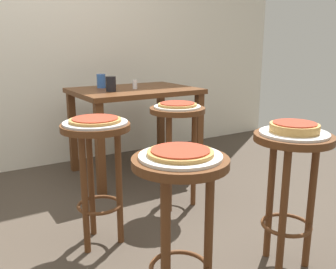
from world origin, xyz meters
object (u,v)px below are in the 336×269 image
at_px(stool_foreground, 180,204).
at_px(serving_plate_foreground, 180,156).
at_px(cup_far_edge, 101,81).
at_px(stool_rear, 177,135).
at_px(pizza_rear, 177,104).
at_px(serving_plate_middle, 294,133).
at_px(serving_plate_rear, 177,107).
at_px(stool_leftside, 97,157).
at_px(serving_plate_leftside, 95,123).
at_px(pizza_foreground, 180,152).
at_px(pizza_leftside, 95,120).
at_px(stool_middle, 291,172).
at_px(dining_table, 134,102).
at_px(condiment_shaker, 135,84).
at_px(pizza_middle, 294,127).
at_px(cup_near_edge, 111,84).

distance_m(stool_foreground, serving_plate_foreground, 0.19).
distance_m(serving_plate_foreground, cup_far_edge, 1.98).
relative_size(stool_rear, cup_far_edge, 5.94).
xyz_separation_m(serving_plate_foreground, pizza_rear, (0.61, 0.94, 0.02)).
height_order(stool_foreground, serving_plate_middle, serving_plate_middle).
bearing_deg(serving_plate_middle, serving_plate_rear, 93.52).
distance_m(stool_leftside, serving_plate_leftside, 0.19).
xyz_separation_m(pizza_foreground, pizza_leftside, (-0.05, 0.75, 0.00)).
xyz_separation_m(stool_middle, pizza_rear, (-0.06, 0.92, 0.21)).
bearing_deg(pizza_leftside, dining_table, 53.32).
height_order(serving_plate_middle, stool_leftside, serving_plate_middle).
bearing_deg(dining_table, serving_plate_rear, -95.41).
xyz_separation_m(pizza_leftside, pizza_rear, (0.66, 0.20, 0.00)).
relative_size(pizza_leftside, cup_far_edge, 2.35).
bearing_deg(stool_middle, stool_leftside, 134.56).
bearing_deg(serving_plate_foreground, stool_leftside, 93.99).
height_order(stool_rear, pizza_rear, pizza_rear).
xyz_separation_m(pizza_foreground, condiment_shaker, (0.67, 1.70, 0.06)).
distance_m(cup_far_edge, condiment_shaker, 0.31).
bearing_deg(pizza_middle, serving_plate_middle, 135.00).
bearing_deg(dining_table, cup_far_edge, 139.34).
relative_size(dining_table, cup_near_edge, 8.42).
height_order(pizza_foreground, dining_table, dining_table).
height_order(serving_plate_middle, stool_rear, serving_plate_middle).
distance_m(serving_plate_middle, stool_rear, 0.94).
relative_size(pizza_middle, dining_table, 0.23).
height_order(stool_middle, stool_rear, same).
xyz_separation_m(stool_middle, serving_plate_leftside, (-0.71, 0.73, 0.19)).
distance_m(serving_plate_leftside, dining_table, 1.23).
xyz_separation_m(stool_foreground, serving_plate_leftside, (-0.05, 0.75, 0.19)).
height_order(pizza_middle, pizza_rear, pizza_middle).
xyz_separation_m(serving_plate_rear, pizza_rear, (0.00, 0.00, 0.02)).
height_order(cup_far_edge, condiment_shaker, cup_far_edge).
distance_m(serving_plate_middle, pizza_leftside, 1.02).
height_order(pizza_leftside, cup_near_edge, cup_near_edge).
bearing_deg(serving_plate_rear, pizza_rear, 14.04).
bearing_deg(pizza_rear, cup_far_edge, 98.49).
bearing_deg(pizza_rear, cup_near_edge, 103.95).
height_order(serving_plate_foreground, condiment_shaker, condiment_shaker).
bearing_deg(serving_plate_middle, stool_rear, 93.52).
height_order(serving_plate_foreground, pizza_middle, pizza_middle).
relative_size(stool_foreground, stool_middle, 1.00).
xyz_separation_m(cup_near_edge, condiment_shaker, (0.24, 0.05, -0.02)).
relative_size(serving_plate_rear, cup_near_edge, 2.62).
distance_m(pizza_rear, cup_near_edge, 0.73).
distance_m(stool_middle, cup_far_edge, 1.93).
bearing_deg(pizza_middle, stool_leftside, 134.56).
height_order(pizza_leftside, dining_table, dining_table).
bearing_deg(stool_middle, serving_plate_foreground, -178.31).
xyz_separation_m(pizza_leftside, serving_plate_rear, (0.66, 0.20, -0.02)).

